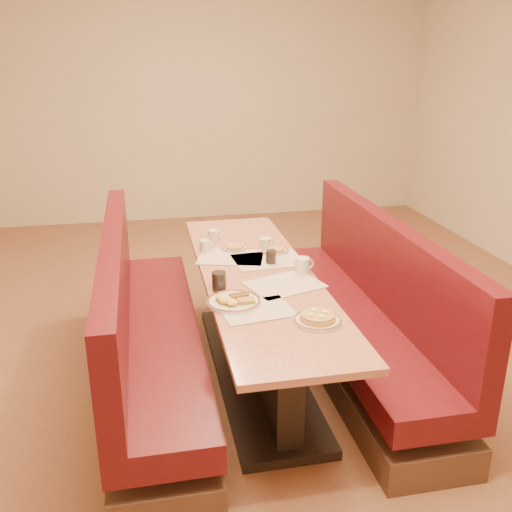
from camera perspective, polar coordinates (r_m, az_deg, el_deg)
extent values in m
plane|color=#9E6647|center=(3.99, 0.16, -11.82)|extent=(8.00, 8.00, 0.00)
cube|color=beige|center=(7.39, -6.35, 14.41)|extent=(6.00, 0.04, 2.80)
cube|color=black|center=(3.97, 0.17, -11.45)|extent=(0.55, 1.88, 0.06)
cube|color=black|center=(3.82, 0.17, -7.29)|extent=(0.15, 1.75, 0.71)
cube|color=tan|center=(3.66, 0.18, -2.06)|extent=(0.70, 2.50, 0.04)
cube|color=#4C3326|center=(3.88, -9.85, -11.45)|extent=(0.55, 2.50, 0.20)
cube|color=#540E18|center=(3.75, -10.09, -7.92)|extent=(0.55, 2.50, 0.16)
cube|color=#540E18|center=(3.59, -13.89, -2.77)|extent=(0.12, 2.50, 0.60)
cube|color=#4C3326|center=(4.11, 9.55, -9.48)|extent=(0.55, 2.50, 0.20)
cube|color=#540E18|center=(3.99, 9.77, -6.10)|extent=(0.55, 2.50, 0.16)
cube|color=#540E18|center=(3.92, 13.03, -0.76)|extent=(0.12, 2.50, 0.60)
cube|color=beige|center=(3.15, 0.02, -5.40)|extent=(0.42, 0.34, 0.00)
cube|color=beige|center=(3.48, 2.84, -2.86)|extent=(0.52, 0.45, 0.00)
cube|color=beige|center=(3.94, -2.52, -0.08)|extent=(0.51, 0.44, 0.00)
cube|color=beige|center=(3.88, 1.20, -0.39)|extent=(0.48, 0.37, 0.00)
cylinder|color=silver|center=(3.03, 6.17, -6.45)|extent=(0.25, 0.25, 0.02)
torus|color=brown|center=(3.03, 6.17, -6.31)|extent=(0.25, 0.25, 0.01)
cylinder|color=gold|center=(3.03, 6.18, -6.16)|extent=(0.19, 0.19, 0.02)
cylinder|color=gold|center=(3.02, 6.19, -5.90)|extent=(0.18, 0.18, 0.01)
cylinder|color=beige|center=(3.03, 6.87, -5.55)|extent=(0.03, 0.03, 0.01)
cylinder|color=beige|center=(3.05, 5.81, -5.39)|extent=(0.03, 0.03, 0.01)
cylinder|color=beige|center=(3.00, 5.52, -5.84)|extent=(0.03, 0.03, 0.01)
cylinder|color=beige|center=(2.98, 6.59, -6.00)|extent=(0.03, 0.03, 0.01)
cylinder|color=silver|center=(3.23, -2.23, -4.63)|extent=(0.31, 0.31, 0.02)
torus|color=brown|center=(3.22, -2.24, -4.47)|extent=(0.30, 0.30, 0.01)
ellipsoid|color=yellow|center=(3.18, -3.13, -4.38)|extent=(0.08, 0.08, 0.04)
ellipsoid|color=yellow|center=(3.16, -2.40, -4.65)|extent=(0.07, 0.07, 0.04)
ellipsoid|color=yellow|center=(3.22, -3.57, -4.16)|extent=(0.06, 0.06, 0.03)
cylinder|color=brown|center=(3.24, -1.65, -4.05)|extent=(0.11, 0.05, 0.02)
cylinder|color=brown|center=(3.27, -1.78, -3.82)|extent=(0.11, 0.05, 0.02)
cube|color=gold|center=(3.19, -1.01, -4.50)|extent=(0.10, 0.07, 0.02)
cylinder|color=silver|center=(4.03, 1.92, 0.49)|extent=(0.20, 0.20, 0.01)
torus|color=brown|center=(4.03, 1.92, 0.59)|extent=(0.19, 0.19, 0.01)
cylinder|color=#C28644|center=(4.03, 1.92, 0.70)|extent=(0.14, 0.14, 0.01)
ellipsoid|color=yellow|center=(4.04, 1.53, 0.84)|extent=(0.04, 0.04, 0.02)
cylinder|color=silver|center=(4.09, -2.18, 0.76)|extent=(0.19, 0.19, 0.01)
torus|color=brown|center=(4.09, -2.18, 0.85)|extent=(0.19, 0.19, 0.01)
cylinder|color=#C28644|center=(4.08, -2.18, 0.96)|extent=(0.13, 0.13, 0.01)
ellipsoid|color=yellow|center=(4.09, -2.55, 1.09)|extent=(0.04, 0.04, 0.02)
cylinder|color=silver|center=(3.65, 4.63, -0.96)|extent=(0.10, 0.10, 0.10)
torus|color=silver|center=(3.68, 5.31, -0.83)|extent=(0.07, 0.04, 0.07)
cylinder|color=black|center=(3.64, 4.65, -0.31)|extent=(0.08, 0.08, 0.01)
cylinder|color=silver|center=(4.06, -5.13, 1.04)|extent=(0.08, 0.08, 0.08)
torus|color=silver|center=(4.06, -4.56, 1.06)|extent=(0.06, 0.02, 0.06)
cylinder|color=black|center=(4.05, -5.15, 1.51)|extent=(0.07, 0.07, 0.01)
cylinder|color=silver|center=(4.08, 0.91, 1.22)|extent=(0.08, 0.08, 0.08)
torus|color=silver|center=(4.09, 1.43, 1.30)|extent=(0.06, 0.03, 0.06)
cylinder|color=black|center=(4.06, 0.91, 1.70)|extent=(0.07, 0.07, 0.01)
cylinder|color=silver|center=(4.26, -4.27, 2.04)|extent=(0.08, 0.08, 0.09)
torus|color=silver|center=(4.27, -3.71, 2.10)|extent=(0.06, 0.02, 0.06)
cylinder|color=black|center=(4.25, -4.29, 2.53)|extent=(0.07, 0.07, 0.01)
cylinder|color=black|center=(3.39, -3.72, -2.57)|extent=(0.08, 0.08, 0.11)
cylinder|color=silver|center=(3.39, -3.72, -2.55)|extent=(0.08, 0.08, 0.12)
cylinder|color=black|center=(3.81, 1.51, -0.11)|extent=(0.06, 0.06, 0.09)
cylinder|color=silver|center=(3.81, 1.51, -0.10)|extent=(0.07, 0.07, 0.09)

